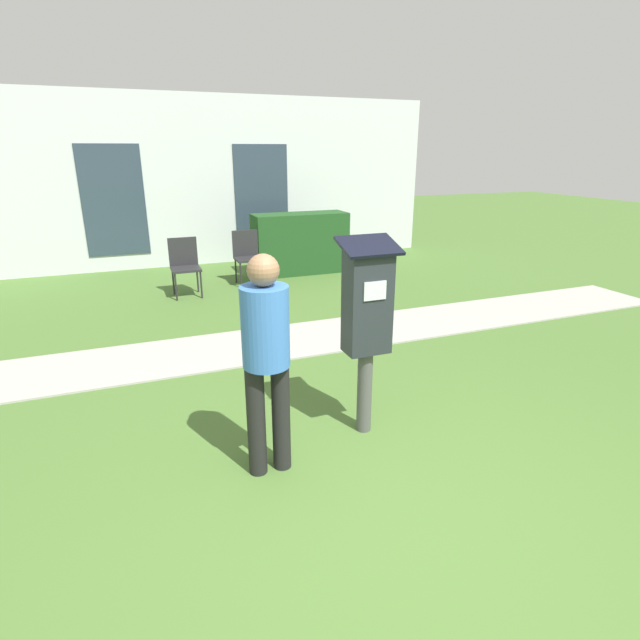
# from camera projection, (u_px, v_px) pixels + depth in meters

# --- Properties ---
(ground_plane) EXTENTS (40.00, 40.00, 0.00)m
(ground_plane) POSITION_uv_depth(u_px,v_px,m) (394.00, 534.00, 3.01)
(ground_plane) COLOR #476B2D
(sidewalk) EXTENTS (12.00, 1.10, 0.02)m
(sidewalk) POSITION_uv_depth(u_px,v_px,m) (256.00, 345.00, 5.88)
(sidewalk) COLOR #A3A099
(sidewalk) RESTS_ON ground
(building_facade) EXTENTS (10.00, 0.26, 3.20)m
(building_facade) POSITION_uv_depth(u_px,v_px,m) (189.00, 182.00, 9.65)
(building_facade) COLOR silver
(building_facade) RESTS_ON ground
(parking_meter) EXTENTS (0.44, 0.31, 1.59)m
(parking_meter) POSITION_uv_depth(u_px,v_px,m) (367.00, 313.00, 3.80)
(parking_meter) COLOR #4C4C4C
(parking_meter) RESTS_ON ground
(person_standing) EXTENTS (0.32, 0.32, 1.58)m
(person_standing) POSITION_uv_depth(u_px,v_px,m) (266.00, 350.00, 3.32)
(person_standing) COLOR black
(person_standing) RESTS_ON ground
(outdoor_chair_left) EXTENTS (0.44, 0.44, 0.90)m
(outdoor_chair_left) POSITION_uv_depth(u_px,v_px,m) (185.00, 262.00, 7.80)
(outdoor_chair_left) COLOR #262628
(outdoor_chair_left) RESTS_ON ground
(outdoor_chair_middle) EXTENTS (0.44, 0.44, 0.90)m
(outdoor_chair_middle) POSITION_uv_depth(u_px,v_px,m) (247.00, 253.00, 8.50)
(outdoor_chair_middle) COLOR #262628
(outdoor_chair_middle) RESTS_ON ground
(hedge_row) EXTENTS (1.74, 0.60, 1.10)m
(hedge_row) POSITION_uv_depth(u_px,v_px,m) (300.00, 243.00, 9.23)
(hedge_row) COLOR #1E471E
(hedge_row) RESTS_ON ground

